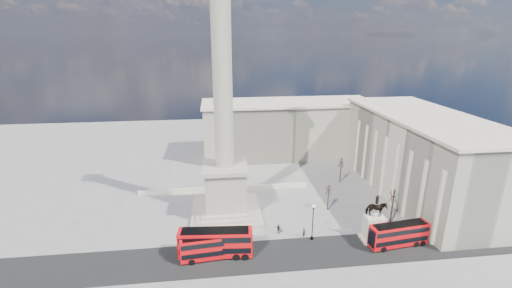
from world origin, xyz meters
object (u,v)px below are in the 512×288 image
Objects in this scene: pedestrian_walking at (304,233)px; red_bus_b at (216,243)px; nelsons_column at (225,155)px; red_bus_a at (213,246)px; pedestrian_crossing at (279,229)px; red_bus_c at (399,234)px; equestrian_statue at (374,225)px; victorian_lamp at (313,219)px; pedestrian_standing at (406,230)px.

red_bus_b is at bearing 163.42° from pedestrian_walking.
nelsons_column is 18.24m from red_bus_a.
red_bus_b is (-2.16, -14.08, -10.33)m from nelsons_column.
pedestrian_crossing is (12.12, 5.88, -1.25)m from red_bus_a.
red_bus_c is 4.30m from equestrian_statue.
red_bus_a is 17.17m from pedestrian_walking.
nelsons_column is at bearing 85.75° from red_bus_b.
pedestrian_walking is (13.85, -10.21, -12.06)m from nelsons_column.
red_bus_b is at bearing 171.78° from red_bus_c.
red_bus_a is 28.75m from equestrian_statue.
red_bus_b is 12.88m from pedestrian_crossing.
red_bus_a is at bearing -169.60° from victorian_lamp.
equestrian_statue is (10.91, -1.39, -1.04)m from victorian_lamp.
victorian_lamp reaches higher than red_bus_a.
red_bus_a is 1.51× the size of victorian_lamp.
nelsons_column is at bearing 113.41° from pedestrian_walking.
victorian_lamp is (17.21, 2.82, 1.56)m from red_bus_b.
nelsons_column is at bearing 146.49° from red_bus_c.
nelsons_column is 31.86× the size of pedestrian_standing.
red_bus_a is 0.80m from red_bus_b.
nelsons_column is at bearing 143.18° from victorian_lamp.
equestrian_statue reaches higher than red_bus_a.
pedestrian_standing is (19.15, -1.29, -0.07)m from pedestrian_walking.
red_bus_c is 16.44m from pedestrian_walking.
nelsons_column reaches higher than pedestrian_standing.
nelsons_column is 4.03× the size of red_bus_b.
red_bus_a is at bearing -100.60° from nelsons_column.
nelsons_column reaches higher than victorian_lamp.
red_bus_c is 15.07m from victorian_lamp.
red_bus_a is at bearing 172.59° from red_bus_c.
nelsons_column is 5.62× the size of equestrian_statue.
nelsons_column reaches higher than red_bus_b.
pedestrian_walking is at bearing -41.99° from pedestrian_standing.
nelsons_column is 29.08× the size of pedestrian_walking.
nelsons_column reaches higher than equestrian_statue.
pedestrian_walking is at bearing -163.28° from pedestrian_crossing.
red_bus_c reaches higher than pedestrian_walking.
nelsons_column reaches higher than pedestrian_crossing.
equestrian_statue reaches higher than pedestrian_crossing.
equestrian_statue is at bearing 141.86° from red_bus_c.
red_bus_b is 7.90× the size of pedestrian_standing.
red_bus_a is at bearing -33.30° from pedestrian_standing.
victorian_lamp is at bearing -168.75° from pedestrian_crossing.
red_bus_a is 5.47× the size of pedestrian_crossing.
red_bus_b reaches higher than pedestrian_crossing.
victorian_lamp reaches higher than red_bus_b.
red_bus_b is at bearing 32.95° from red_bus_a.
pedestrian_crossing reaches higher than pedestrian_standing.
red_bus_c reaches higher than pedestrian_standing.
pedestrian_standing is (35.16, 2.58, -1.81)m from red_bus_b.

